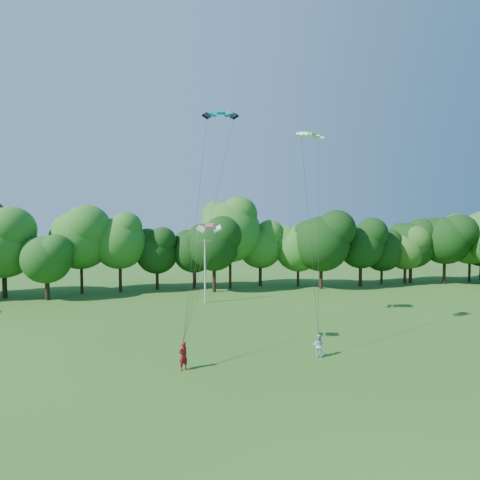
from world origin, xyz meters
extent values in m
plane|color=#275617|center=(0.00, 0.00, 0.00)|extent=(160.00, 160.00, 0.00)
cylinder|color=#B4B4AB|center=(-2.11, 27.65, 3.87)|extent=(0.19, 0.19, 7.74)
cube|color=#B4B4AB|center=(-2.11, 27.65, 7.54)|extent=(1.53, 0.42, 0.08)
imported|color=maroon|center=(-6.04, 7.36, 0.96)|extent=(0.84, 0.78, 1.93)
imported|color=#ADC4F1|center=(3.85, 7.76, 0.84)|extent=(1.03, 0.98, 1.67)
cube|color=#04768D|center=(-2.09, 15.82, 19.67)|extent=(3.12, 1.72, 0.78)
cube|color=#22E22D|center=(4.68, 11.64, 17.17)|extent=(2.54, 1.76, 0.51)
cube|color=#D03968|center=(-3.88, 10.04, 9.62)|extent=(1.95, 1.22, 0.40)
cylinder|color=black|center=(0.00, 34.43, 1.90)|extent=(0.39, 0.39, 3.81)
ellipsoid|color=black|center=(0.00, 34.43, 6.92)|extent=(7.61, 7.61, 8.30)
cylinder|color=#372716|center=(30.94, 35.11, 1.69)|extent=(0.42, 0.42, 3.39)
ellipsoid|color=#284E17|center=(30.94, 35.11, 6.16)|extent=(6.78, 6.78, 7.39)
camera|label=1|loc=(-7.52, -17.48, 9.94)|focal=28.00mm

